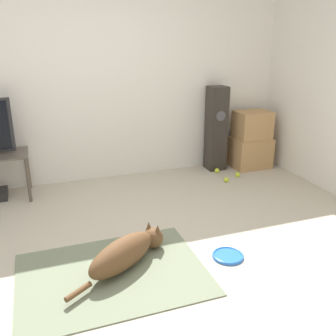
% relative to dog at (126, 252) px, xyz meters
% --- Properties ---
extents(ground_plane, '(12.00, 12.00, 0.00)m').
position_rel_dog_xyz_m(ground_plane, '(0.08, 0.02, -0.13)').
color(ground_plane, '#BCB29E').
extents(wall_back, '(8.00, 0.06, 2.55)m').
position_rel_dog_xyz_m(wall_back, '(0.08, 2.12, 1.14)').
color(wall_back, silver).
rests_on(wall_back, ground_plane).
extents(area_rug, '(1.44, 1.07, 0.01)m').
position_rel_dog_xyz_m(area_rug, '(-0.13, -0.07, -0.13)').
color(area_rug, slate).
rests_on(area_rug, ground_plane).
extents(dog, '(0.89, 0.64, 0.26)m').
position_rel_dog_xyz_m(dog, '(0.00, 0.00, 0.00)').
color(dog, brown).
rests_on(dog, area_rug).
extents(frisbee, '(0.26, 0.26, 0.03)m').
position_rel_dog_xyz_m(frisbee, '(0.83, -0.16, -0.12)').
color(frisbee, blue).
rests_on(frisbee, ground_plane).
extents(cardboard_box_lower, '(0.52, 0.41, 0.42)m').
position_rel_dog_xyz_m(cardboard_box_lower, '(2.25, 1.82, 0.08)').
color(cardboard_box_lower, tan).
rests_on(cardboard_box_lower, ground_plane).
extents(cardboard_box_upper, '(0.46, 0.36, 0.38)m').
position_rel_dog_xyz_m(cardboard_box_upper, '(2.25, 1.82, 0.47)').
color(cardboard_box_upper, tan).
rests_on(cardboard_box_upper, cardboard_box_lower).
extents(floor_speaker, '(0.24, 0.24, 1.14)m').
position_rel_dog_xyz_m(floor_speaker, '(1.74, 1.91, 0.44)').
color(floor_speaker, '#2D2823').
rests_on(floor_speaker, ground_plane).
extents(tennis_ball_by_boxes, '(0.07, 0.07, 0.07)m').
position_rel_dog_xyz_m(tennis_ball_by_boxes, '(1.64, 1.38, -0.10)').
color(tennis_ball_by_boxes, '#C6E033').
rests_on(tennis_ball_by_boxes, ground_plane).
extents(tennis_ball_near_speaker, '(0.07, 0.07, 0.07)m').
position_rel_dog_xyz_m(tennis_ball_near_speaker, '(1.69, 1.73, -0.10)').
color(tennis_ball_near_speaker, '#C6E033').
rests_on(tennis_ball_near_speaker, ground_plane).
extents(tennis_ball_loose_on_carpet, '(0.07, 0.07, 0.07)m').
position_rel_dog_xyz_m(tennis_ball_loose_on_carpet, '(1.87, 1.50, -0.10)').
color(tennis_ball_loose_on_carpet, '#C6E033').
rests_on(tennis_ball_loose_on_carpet, ground_plane).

